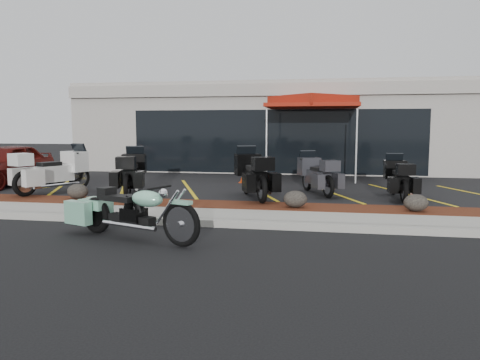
% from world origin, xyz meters
% --- Properties ---
extents(ground, '(90.00, 90.00, 0.00)m').
position_xyz_m(ground, '(0.00, 0.00, 0.00)').
color(ground, black).
rests_on(ground, ground).
extents(curb, '(24.00, 0.25, 0.15)m').
position_xyz_m(curb, '(0.00, 0.90, 0.07)').
color(curb, gray).
rests_on(curb, ground).
extents(sidewalk, '(24.00, 1.20, 0.15)m').
position_xyz_m(sidewalk, '(0.00, 1.60, 0.07)').
color(sidewalk, gray).
rests_on(sidewalk, ground).
extents(mulch_bed, '(24.00, 1.20, 0.16)m').
position_xyz_m(mulch_bed, '(0.00, 2.80, 0.08)').
color(mulch_bed, '#380F0C').
rests_on(mulch_bed, ground).
extents(upper_lot, '(26.00, 9.60, 0.15)m').
position_xyz_m(upper_lot, '(0.00, 8.20, 0.07)').
color(upper_lot, black).
rests_on(upper_lot, ground).
extents(dealership_building, '(18.00, 8.16, 4.00)m').
position_xyz_m(dealership_building, '(0.00, 14.47, 2.01)').
color(dealership_building, gray).
rests_on(dealership_building, ground).
extents(boulder_left, '(0.57, 0.48, 0.41)m').
position_xyz_m(boulder_left, '(-4.54, 2.97, 0.36)').
color(boulder_left, black).
rests_on(boulder_left, mulch_bed).
extents(boulder_mid, '(0.57, 0.48, 0.41)m').
position_xyz_m(boulder_mid, '(1.36, 2.65, 0.36)').
color(boulder_mid, black).
rests_on(boulder_mid, mulch_bed).
extents(boulder_right, '(0.56, 0.46, 0.40)m').
position_xyz_m(boulder_right, '(4.13, 2.62, 0.36)').
color(boulder_right, black).
rests_on(boulder_right, mulch_bed).
extents(hero_cruiser, '(3.11, 1.80, 1.07)m').
position_xyz_m(hero_cruiser, '(-0.39, -0.91, 0.53)').
color(hero_cruiser, '#7BC09E').
rests_on(hero_cruiser, ground).
extents(touring_white, '(1.87, 2.66, 1.45)m').
position_xyz_m(touring_white, '(-5.48, 4.75, 0.87)').
color(touring_white, white).
rests_on(touring_white, upper_lot).
extents(touring_black_front, '(1.49, 2.51, 1.37)m').
position_xyz_m(touring_black_front, '(-3.68, 4.89, 0.84)').
color(touring_black_front, black).
rests_on(touring_black_front, upper_lot).
extents(touring_black_mid, '(1.80, 2.60, 1.42)m').
position_xyz_m(touring_black_mid, '(-0.20, 4.77, 0.86)').
color(touring_black_mid, black).
rests_on(touring_black_mid, upper_lot).
extents(touring_grey, '(1.61, 2.28, 1.24)m').
position_xyz_m(touring_grey, '(1.52, 5.76, 0.77)').
color(touring_grey, '#313136').
rests_on(touring_grey, upper_lot).
extents(touring_black_rear, '(0.87, 2.10, 1.21)m').
position_xyz_m(touring_black_rear, '(4.01, 5.37, 0.75)').
color(touring_black_rear, black).
rests_on(touring_black_rear, upper_lot).
extents(parked_car, '(1.79, 4.17, 1.40)m').
position_xyz_m(parked_car, '(-8.53, 5.30, 0.85)').
color(parked_car, '#4F0E0B').
rests_on(parked_car, upper_lot).
extents(traffic_cone, '(0.43, 0.43, 0.52)m').
position_xyz_m(traffic_cone, '(-0.73, 7.53, 0.41)').
color(traffic_cone, '#DA3A07').
rests_on(traffic_cone, upper_lot).
extents(popup_canopy, '(3.84, 3.84, 3.12)m').
position_xyz_m(popup_canopy, '(1.54, 9.58, 2.98)').
color(popup_canopy, silver).
rests_on(popup_canopy, upper_lot).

